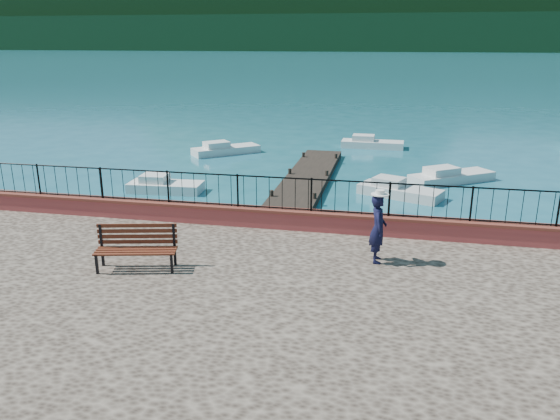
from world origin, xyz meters
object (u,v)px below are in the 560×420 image
at_px(boat_1, 400,188).
at_px(boat_3, 226,147).
at_px(park_bench, 137,256).
at_px(boat_2, 452,174).
at_px(person, 378,229).
at_px(boat_4, 373,141).
at_px(boat_0, 166,183).

relative_size(boat_1, boat_3, 0.89).
xyz_separation_m(park_bench, boat_2, (8.76, 15.13, -1.12)).
bearing_deg(boat_2, boat_3, 126.37).
bearing_deg(person, boat_2, -18.63).
bearing_deg(boat_1, boat_3, 167.08).
bearing_deg(park_bench, boat_4, 65.54).
height_order(person, boat_1, person).
xyz_separation_m(boat_1, boat_2, (2.42, 3.09, 0.00)).
distance_m(boat_2, boat_4, 8.87).
bearing_deg(boat_0, boat_1, 3.98).
xyz_separation_m(boat_3, boat_4, (8.42, 3.70, 0.00)).
height_order(boat_1, boat_4, same).
bearing_deg(person, park_bench, 100.60).
bearing_deg(boat_4, person, -85.90).
bearing_deg(boat_4, boat_0, -123.54).
bearing_deg(person, boat_1, -9.38).
height_order(boat_0, boat_2, same).
bearing_deg(boat_3, person, -102.09).
distance_m(person, boat_3, 20.07).
bearing_deg(park_bench, boat_1, 49.22).
bearing_deg(boat_0, boat_4, 51.68).
relative_size(park_bench, boat_0, 0.62).
bearing_deg(person, boat_0, 40.96).
xyz_separation_m(person, boat_0, (-9.60, 9.04, -1.67)).
xyz_separation_m(park_bench, boat_1, (6.34, 12.04, -1.12)).
relative_size(boat_0, boat_2, 0.77).
height_order(boat_0, boat_1, same).
distance_m(park_bench, boat_4, 23.49).
xyz_separation_m(person, boat_2, (3.08, 13.47, -1.67)).
relative_size(boat_2, boat_4, 1.11).
bearing_deg(boat_0, person, -46.73).
distance_m(boat_0, boat_4, 14.98).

